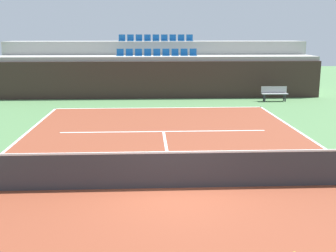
{
  "coord_description": "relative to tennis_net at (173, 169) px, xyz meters",
  "views": [
    {
      "loc": [
        -0.65,
        -10.34,
        3.9
      ],
      "look_at": [
        -0.03,
        2.0,
        1.2
      ],
      "focal_mm": 45.65,
      "sensor_mm": 36.0,
      "label": 1
    }
  ],
  "objects": [
    {
      "name": "service_line_far",
      "position": [
        0.0,
        6.4,
        -0.5
      ],
      "size": [
        8.26,
        0.1,
        0.0
      ],
      "primitive_type": "cube",
      "color": "white",
      "rests_on": "court_surface"
    },
    {
      "name": "stands_tier_lower",
      "position": [
        0.0,
        16.75,
        0.73
      ],
      "size": [
        19.9,
        2.4,
        2.49
      ],
      "primitive_type": "cube",
      "color": "#9E9E99",
      "rests_on": "ground_plane"
    },
    {
      "name": "back_wall",
      "position": [
        0.0,
        15.4,
        0.61
      ],
      "size": [
        19.9,
        0.3,
        2.23
      ],
      "primitive_type": "cube",
      "color": "#33231E",
      "rests_on": "ground_plane"
    },
    {
      "name": "baseline_far",
      "position": [
        0.0,
        11.95,
        -0.5
      ],
      "size": [
        11.0,
        0.1,
        0.0
      ],
      "primitive_type": "cube",
      "color": "white",
      "rests_on": "court_surface"
    },
    {
      "name": "stands_tier_upper",
      "position": [
        0.0,
        19.15,
        1.17
      ],
      "size": [
        19.9,
        2.4,
        3.35
      ],
      "primitive_type": "cube",
      "color": "#9E9E99",
      "rests_on": "ground_plane"
    },
    {
      "name": "ground_plane",
      "position": [
        0.0,
        0.0,
        -0.51
      ],
      "size": [
        80.0,
        80.0,
        0.0
      ],
      "primitive_type": "plane",
      "color": "#477042"
    },
    {
      "name": "seating_row_lower",
      "position": [
        -0.0,
        16.85,
        2.1
      ],
      "size": [
        5.05,
        0.44,
        0.44
      ],
      "color": "#145193",
      "rests_on": "stands_tier_lower"
    },
    {
      "name": "court_surface",
      "position": [
        0.0,
        0.0,
        -0.5
      ],
      "size": [
        11.0,
        24.0,
        0.01
      ],
      "primitive_type": "cube",
      "color": "brown",
      "rests_on": "ground_plane"
    },
    {
      "name": "centre_service_line",
      "position": [
        0.0,
        3.2,
        -0.5
      ],
      "size": [
        0.1,
        6.4,
        0.0
      ],
      "primitive_type": "cube",
      "color": "white",
      "rests_on": "court_surface"
    },
    {
      "name": "tennis_net",
      "position": [
        0.0,
        0.0,
        0.0
      ],
      "size": [
        11.08,
        0.08,
        1.07
      ],
      "color": "black",
      "rests_on": "court_surface"
    },
    {
      "name": "seating_row_upper",
      "position": [
        -0.0,
        19.25,
        2.97
      ],
      "size": [
        5.05,
        0.44,
        0.44
      ],
      "color": "#145193",
      "rests_on": "stands_tier_upper"
    },
    {
      "name": "player_bench",
      "position": [
        6.75,
        13.94,
        -0.0
      ],
      "size": [
        1.5,
        0.4,
        0.85
      ],
      "color": "#99999E",
      "rests_on": "ground_plane"
    }
  ]
}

